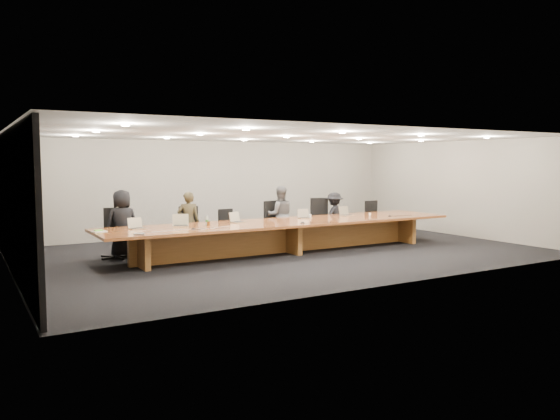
% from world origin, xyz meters
% --- Properties ---
extents(ground, '(12.00, 12.00, 0.00)m').
position_xyz_m(ground, '(0.00, 0.00, 0.00)').
color(ground, black).
rests_on(ground, ground).
extents(back_wall, '(12.00, 0.02, 2.80)m').
position_xyz_m(back_wall, '(0.00, 4.00, 1.40)').
color(back_wall, beige).
rests_on(back_wall, ground).
extents(left_wall_panel, '(0.08, 7.84, 2.74)m').
position_xyz_m(left_wall_panel, '(-5.94, 0.00, 1.37)').
color(left_wall_panel, black).
rests_on(left_wall_panel, ground).
extents(conference_table, '(9.00, 1.80, 0.75)m').
position_xyz_m(conference_table, '(0.00, 0.00, 0.52)').
color(conference_table, brown).
rests_on(conference_table, ground).
extents(chair_far_left, '(0.69, 0.69, 1.17)m').
position_xyz_m(chair_far_left, '(-3.79, 1.15, 0.58)').
color(chair_far_left, black).
rests_on(chair_far_left, ground).
extents(chair_left, '(0.67, 0.67, 1.12)m').
position_xyz_m(chair_left, '(-1.99, 1.20, 0.56)').
color(chair_left, black).
rests_on(chair_left, ground).
extents(chair_mid_left, '(0.58, 0.58, 1.00)m').
position_xyz_m(chair_mid_left, '(-0.88, 1.33, 0.50)').
color(chair_mid_left, black).
rests_on(chair_mid_left, ground).
extents(chair_mid_right, '(0.75, 0.75, 1.17)m').
position_xyz_m(chair_mid_right, '(0.43, 1.17, 0.59)').
color(chair_mid_right, black).
rests_on(chair_mid_right, ground).
extents(chair_right, '(0.76, 0.76, 1.20)m').
position_xyz_m(chair_right, '(1.89, 1.22, 0.60)').
color(chair_right, black).
rests_on(chair_right, ground).
extents(chair_far_right, '(0.55, 0.55, 1.05)m').
position_xyz_m(chair_far_right, '(3.82, 1.20, 0.53)').
color(chair_far_right, black).
rests_on(chair_far_right, ground).
extents(person_a, '(0.81, 0.57, 1.55)m').
position_xyz_m(person_a, '(-3.61, 1.25, 0.78)').
color(person_a, black).
rests_on(person_a, ground).
extents(person_b, '(0.63, 0.52, 1.47)m').
position_xyz_m(person_b, '(-2.03, 1.22, 0.73)').
color(person_b, '#352F1D').
rests_on(person_b, ground).
extents(person_c, '(0.90, 0.80, 1.54)m').
position_xyz_m(person_c, '(0.56, 1.25, 0.77)').
color(person_c, '#535355').
rests_on(person_c, ground).
extents(person_d, '(0.93, 0.65, 1.32)m').
position_xyz_m(person_d, '(2.32, 1.22, 0.66)').
color(person_d, black).
rests_on(person_d, ground).
extents(laptop_a, '(0.35, 0.27, 0.25)m').
position_xyz_m(laptop_a, '(-3.54, 0.31, 0.87)').
color(laptop_a, '#C0B192').
rests_on(laptop_a, conference_table).
extents(laptop_b, '(0.42, 0.35, 0.28)m').
position_xyz_m(laptop_b, '(-2.56, 0.30, 0.89)').
color(laptop_b, beige).
rests_on(laptop_b, conference_table).
extents(laptop_c, '(0.39, 0.34, 0.26)m').
position_xyz_m(laptop_c, '(-1.13, 0.35, 0.88)').
color(laptop_c, tan).
rests_on(laptop_c, conference_table).
extents(laptop_d, '(0.33, 0.26, 0.24)m').
position_xyz_m(laptop_d, '(0.78, 0.38, 0.87)').
color(laptop_d, tan).
rests_on(laptop_d, conference_table).
extents(laptop_e, '(0.36, 0.29, 0.26)m').
position_xyz_m(laptop_e, '(2.11, 0.36, 0.88)').
color(laptop_e, '#B8AA8D').
rests_on(laptop_e, conference_table).
extents(water_bottle, '(0.07, 0.07, 0.21)m').
position_xyz_m(water_bottle, '(-2.00, 0.15, 0.86)').
color(water_bottle, '#B4C5C0').
rests_on(water_bottle, conference_table).
extents(amber_mug, '(0.08, 0.08, 0.09)m').
position_xyz_m(amber_mug, '(-1.99, 0.10, 0.80)').
color(amber_mug, brown).
rests_on(amber_mug, conference_table).
extents(paper_cup_near, '(0.09, 0.09, 0.09)m').
position_xyz_m(paper_cup_near, '(0.97, 0.43, 0.79)').
color(paper_cup_near, white).
rests_on(paper_cup_near, conference_table).
extents(paper_cup_far, '(0.08, 0.08, 0.08)m').
position_xyz_m(paper_cup_far, '(2.62, 0.02, 0.79)').
color(paper_cup_far, white).
rests_on(paper_cup_far, conference_table).
extents(notepad, '(0.31, 0.27, 0.02)m').
position_xyz_m(notepad, '(-4.35, 0.20, 0.76)').
color(notepad, silver).
rests_on(notepad, conference_table).
extents(lime_gadget, '(0.17, 0.11, 0.03)m').
position_xyz_m(lime_gadget, '(-4.36, 0.22, 0.78)').
color(lime_gadget, '#6DD037').
rests_on(lime_gadget, notepad).
extents(av_box, '(0.25, 0.23, 0.03)m').
position_xyz_m(av_box, '(-3.77, -0.65, 0.77)').
color(av_box, '#AFAFB4').
rests_on(av_box, conference_table).
extents(mic_left, '(0.12, 0.12, 0.03)m').
position_xyz_m(mic_left, '(-2.53, -0.37, 0.76)').
color(mic_left, black).
rests_on(mic_left, conference_table).
extents(mic_center, '(0.17, 0.17, 0.03)m').
position_xyz_m(mic_center, '(0.10, -0.57, 0.77)').
color(mic_center, black).
rests_on(mic_center, conference_table).
extents(mic_right, '(0.12, 0.12, 0.03)m').
position_xyz_m(mic_right, '(2.96, -0.37, 0.76)').
color(mic_right, black).
rests_on(mic_right, conference_table).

